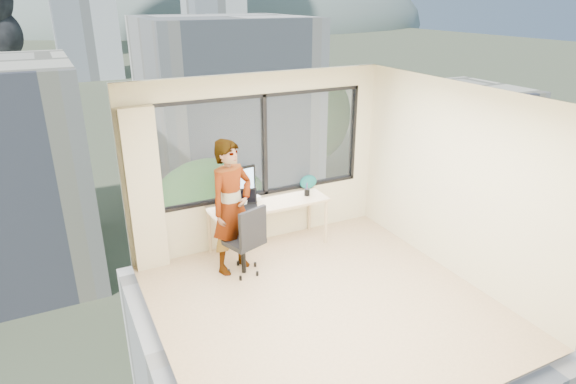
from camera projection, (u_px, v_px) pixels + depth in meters
floor at (323, 303)px, 6.17m from camera, size 4.00×4.00×0.01m
ceiling at (330, 97)px, 5.20m from camera, size 4.00×4.00×0.01m
wall_front at (450, 296)px, 4.02m from camera, size 4.00×0.01×2.60m
wall_left at (153, 245)px, 4.86m from camera, size 0.01×4.00×2.60m
wall_right at (456, 182)px, 6.51m from camera, size 0.01×4.00×2.60m
window_wall at (261, 146)px, 7.29m from camera, size 3.30×0.16×1.55m
curtain at (145, 191)px, 6.60m from camera, size 0.45×0.14×2.30m
desk at (269, 225)px, 7.41m from camera, size 1.80×0.60×0.75m
chair at (243, 239)px, 6.67m from camera, size 0.68×0.68×1.04m
person at (232, 207)px, 6.62m from camera, size 0.81×0.67×1.89m
monitor at (238, 186)px, 7.12m from camera, size 0.57×0.21×0.56m
game_console at (248, 198)px, 7.31m from camera, size 0.36×0.32×0.08m
laptop at (245, 201)px, 7.03m from camera, size 0.46×0.47×0.23m
cellphone at (253, 207)px, 7.09m from camera, size 0.11×0.06×0.01m
pen_cup at (307, 192)px, 7.50m from camera, size 0.09×0.09×0.11m
handbag at (308, 182)px, 7.75m from camera, size 0.32×0.21×0.22m
exterior_ground at (55, 80)px, 111.13m from camera, size 400.00×400.00×0.04m
near_bldg_b at (226, 109)px, 44.95m from camera, size 14.00×13.00×16.00m
near_bldg_c at (449, 143)px, 45.19m from camera, size 12.00×10.00×10.00m
far_tower_b at (82, 9)px, 108.86m from camera, size 13.00×13.00×30.00m
far_tower_c at (214, 13)px, 141.52m from camera, size 15.00×15.00×26.00m
hill_b at (208, 25)px, 318.71m from camera, size 300.00×220.00×96.00m
tree_b at (214, 258)px, 26.32m from camera, size 7.60×7.60×9.00m
tree_c at (310, 124)px, 51.86m from camera, size 8.40×8.40×10.00m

